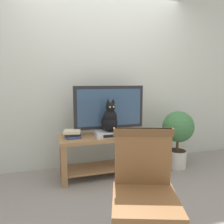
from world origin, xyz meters
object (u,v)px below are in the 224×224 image
(tv_stand, at_px, (111,147))
(cat, at_px, (110,119))
(wooden_chair, at_px, (144,184))
(book_stack, at_px, (73,134))
(potted_plant, at_px, (178,132))
(media_box, at_px, (110,133))
(tv, at_px, (109,109))

(tv_stand, height_order, cat, cat)
(wooden_chair, distance_m, book_stack, 1.38)
(potted_plant, bearing_deg, tv_stand, 177.72)
(media_box, xyz_separation_m, book_stack, (-0.47, 0.05, 0.02))
(tv, bearing_deg, potted_plant, -6.71)
(tv_stand, xyz_separation_m, book_stack, (-0.51, 0.00, 0.23))
(tv_stand, xyz_separation_m, cat, (-0.03, -0.07, 0.40))
(media_box, bearing_deg, wooden_chair, -94.63)
(tv_stand, xyz_separation_m, media_box, (-0.03, -0.05, 0.21))
(tv, xyz_separation_m, media_box, (-0.03, -0.13, -0.31))
(tv_stand, distance_m, media_box, 0.22)
(book_stack, bearing_deg, potted_plant, -1.54)
(cat, xyz_separation_m, book_stack, (-0.47, 0.07, -0.17))
(media_box, distance_m, potted_plant, 1.04)
(tv_stand, relative_size, book_stack, 5.80)
(media_box, bearing_deg, potted_plant, 0.76)
(media_box, distance_m, book_stack, 0.48)
(tv_stand, height_order, book_stack, book_stack)
(wooden_chair, relative_size, potted_plant, 1.09)
(wooden_chair, bearing_deg, book_stack, 105.60)
(media_box, xyz_separation_m, cat, (0.00, -0.02, 0.19))
(potted_plant, bearing_deg, media_box, -179.24)
(cat, height_order, wooden_chair, cat)
(book_stack, height_order, potted_plant, potted_plant)
(book_stack, relative_size, potted_plant, 0.28)
(cat, bearing_deg, wooden_chair, -94.75)
(tv, height_order, cat, tv)
(media_box, distance_m, wooden_chair, 1.28)
(tv_stand, xyz_separation_m, wooden_chair, (-0.14, -1.33, 0.16))
(tv, xyz_separation_m, potted_plant, (1.01, -0.12, -0.37))
(cat, relative_size, potted_plant, 0.51)
(media_box, xyz_separation_m, potted_plant, (1.04, 0.01, -0.06))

